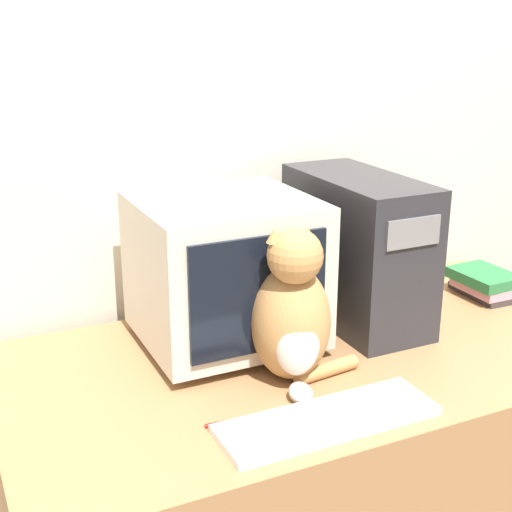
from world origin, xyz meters
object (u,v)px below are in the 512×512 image
object	(u,v)px
crt_monitor	(225,271)
cat	(292,315)
book_stack	(484,283)
keyboard	(328,419)
computer_tower	(357,249)
pen	(237,420)

from	to	relation	value
crt_monitor	cat	xyz separation A→B (m)	(0.06, -0.23, -0.04)
book_stack	keyboard	bearing A→B (deg)	-152.31
cat	crt_monitor	bearing A→B (deg)	121.28
book_stack	crt_monitor	bearing A→B (deg)	177.89
computer_tower	keyboard	size ratio (longest dim) A/B	1.01
cat	pen	size ratio (longest dim) A/B	2.71
cat	pen	distance (m)	0.27
keyboard	cat	xyz separation A→B (m)	(0.02, 0.21, 0.15)
crt_monitor	keyboard	size ratio (longest dim) A/B	0.89
book_stack	pen	bearing A→B (deg)	-161.06
crt_monitor	book_stack	xyz separation A→B (m)	(0.82, -0.03, -0.15)
crt_monitor	keyboard	bearing A→B (deg)	-84.89
computer_tower	crt_monitor	bearing A→B (deg)	-179.60
computer_tower	pen	distance (m)	0.65
crt_monitor	cat	bearing A→B (deg)	-74.69
pen	book_stack	bearing A→B (deg)	18.94
cat	book_stack	size ratio (longest dim) A/B	1.86
computer_tower	cat	distance (m)	0.40
cat	book_stack	world-z (taller)	cat
cat	book_stack	xyz separation A→B (m)	(0.76, 0.20, -0.12)
crt_monitor	pen	size ratio (longest dim) A/B	3.05
crt_monitor	pen	xyz separation A→B (m)	(-0.13, -0.35, -0.19)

